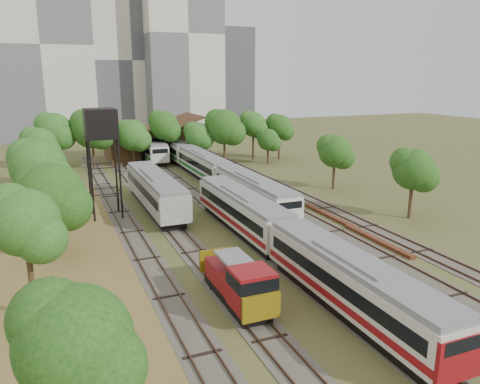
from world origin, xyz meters
name	(u,v)px	position (x,y,z in m)	size (l,w,h in m)	color
ground	(345,287)	(0.00, 0.00, 0.00)	(240.00, 240.00, 0.00)	#475123
dry_grass_patch	(71,283)	(-18.00, 8.00, 0.02)	(14.00, 60.00, 0.04)	brown
tracks	(217,202)	(-0.67, 25.00, 0.04)	(24.60, 80.00, 0.19)	#4C473D
railcar_red_set	(286,240)	(-2.00, 5.37, 1.98)	(3.03, 34.58, 3.75)	black
railcar_green_set	(204,165)	(2.00, 37.94, 1.93)	(2.96, 52.08, 3.66)	black
railcar_rear	(150,149)	(-2.00, 55.94, 1.99)	(3.05, 16.08, 3.77)	black
shunter_locomotive	(240,284)	(-8.00, 0.21, 1.53)	(2.48, 8.10, 3.24)	black
old_grey_coach	(155,190)	(-8.00, 24.78, 2.15)	(3.18, 18.00, 3.94)	black
water_tower	(101,126)	(-13.42, 24.00, 9.54)	(3.27, 3.27, 11.31)	black
rail_pile_near	(377,240)	(8.00, 6.57, 0.15)	(0.61, 9.08, 0.30)	#5E2F1A
rail_pile_far	(328,215)	(8.20, 14.84, 0.15)	(0.57, 9.20, 0.30)	#5E2F1A
maintenance_shed	(153,142)	(-1.00, 57.98, 2.91)	(16.45, 11.55, 7.58)	#3B2015
tree_band_left	(43,180)	(-19.24, 18.39, 5.59)	(6.27, 54.75, 8.75)	#382616
tree_band_far	(160,129)	(-1.37, 50.10, 6.01)	(41.75, 10.91, 9.44)	#382616
tree_band_right	(338,153)	(15.77, 24.52, 4.83)	(4.29, 37.72, 7.36)	#382616
tower_left	(40,46)	(-18.00, 95.00, 21.00)	(22.00, 16.00, 42.00)	beige
tower_centre	(126,61)	(2.00, 100.00, 18.00)	(20.00, 18.00, 36.00)	beige
tower_right	(179,36)	(14.00, 92.00, 24.00)	(18.00, 16.00, 48.00)	beige
tower_far_right	(229,77)	(34.00, 110.00, 14.00)	(12.00, 12.00, 28.00)	#44464C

